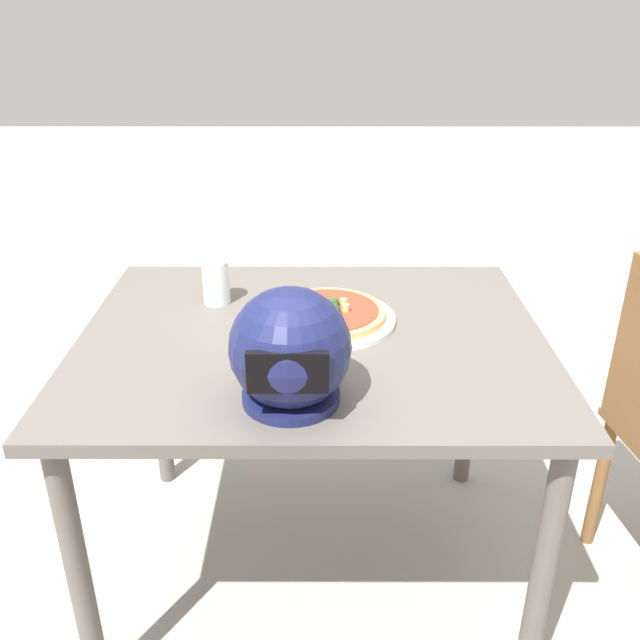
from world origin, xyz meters
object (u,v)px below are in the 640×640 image
Objects in this scene: pizza at (328,313)px; drinking_glass at (216,282)px; dining_table at (312,366)px; motorcycle_helmet at (290,350)px.

drinking_glass is at bearing -21.71° from pizza.
motorcycle_helmet reaches higher than dining_table.
motorcycle_helmet is at bearing 82.78° from dining_table.
drinking_glass is at bearing -36.58° from dining_table.
dining_table is at bearing -97.22° from motorcycle_helmet.
dining_table is 3.90× the size of pizza.
dining_table is 0.36m from motorcycle_helmet.
dining_table is 9.59× the size of drinking_glass.
dining_table is at bearing 60.43° from pizza.
pizza reaches higher than dining_table.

